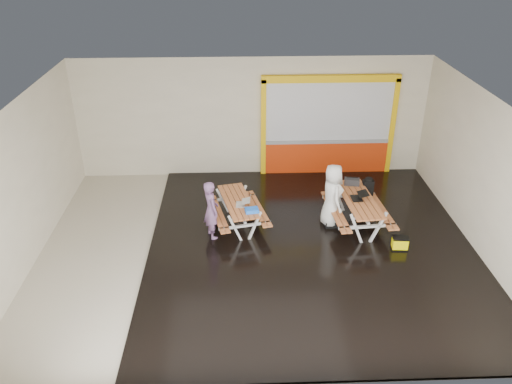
{
  "coord_description": "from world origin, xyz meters",
  "views": [
    {
      "loc": [
        -0.42,
        -9.88,
        6.74
      ],
      "look_at": [
        0.0,
        0.9,
        1.0
      ],
      "focal_mm": 35.82,
      "sensor_mm": 36.0,
      "label": 1
    }
  ],
  "objects_px": {
    "dark_case": "(333,223)",
    "toolbox": "(352,182)",
    "laptop_right": "(359,197)",
    "laptop_left": "(242,203)",
    "picnic_table_right": "(358,205)",
    "fluke_bag": "(400,243)",
    "person_left": "(211,210)",
    "backpack": "(368,187)",
    "picnic_table_left": "(238,207)",
    "person_right": "(332,195)",
    "blue_pouch": "(252,210)"
  },
  "relations": [
    {
      "from": "laptop_right",
      "to": "dark_case",
      "type": "distance_m",
      "value": 0.94
    },
    {
      "from": "person_right",
      "to": "laptop_left",
      "type": "xyz_separation_m",
      "value": [
        -2.19,
        -0.19,
        -0.06
      ]
    },
    {
      "from": "picnic_table_left",
      "to": "picnic_table_right",
      "type": "xyz_separation_m",
      "value": [
        2.94,
        -0.13,
        0.05
      ]
    },
    {
      "from": "person_left",
      "to": "laptop_right",
      "type": "relative_size",
      "value": 3.53
    },
    {
      "from": "person_right",
      "to": "laptop_left",
      "type": "distance_m",
      "value": 2.2
    },
    {
      "from": "person_right",
      "to": "fluke_bag",
      "type": "height_order",
      "value": "person_right"
    },
    {
      "from": "blue_pouch",
      "to": "dark_case",
      "type": "distance_m",
      "value": 2.16
    },
    {
      "from": "person_left",
      "to": "person_right",
      "type": "xyz_separation_m",
      "value": [
        2.92,
        0.46,
        0.07
      ]
    },
    {
      "from": "laptop_right",
      "to": "toolbox",
      "type": "distance_m",
      "value": 0.74
    },
    {
      "from": "toolbox",
      "to": "fluke_bag",
      "type": "relative_size",
      "value": 1.07
    },
    {
      "from": "person_left",
      "to": "laptop_right",
      "type": "distance_m",
      "value": 3.57
    },
    {
      "from": "picnic_table_left",
      "to": "toolbox",
      "type": "relative_size",
      "value": 5.06
    },
    {
      "from": "picnic_table_right",
      "to": "laptop_right",
      "type": "distance_m",
      "value": 0.24
    },
    {
      "from": "laptop_left",
      "to": "picnic_table_left",
      "type": "bearing_deg",
      "value": 116.93
    },
    {
      "from": "backpack",
      "to": "picnic_table_right",
      "type": "bearing_deg",
      "value": -118.54
    },
    {
      "from": "person_left",
      "to": "dark_case",
      "type": "relative_size",
      "value": 3.6
    },
    {
      "from": "picnic_table_left",
      "to": "blue_pouch",
      "type": "xyz_separation_m",
      "value": [
        0.32,
        -0.56,
        0.22
      ]
    },
    {
      "from": "laptop_right",
      "to": "fluke_bag",
      "type": "xyz_separation_m",
      "value": [
        0.78,
        -1.07,
        -0.66
      ]
    },
    {
      "from": "blue_pouch",
      "to": "backpack",
      "type": "relative_size",
      "value": 0.66
    },
    {
      "from": "backpack",
      "to": "dark_case",
      "type": "height_order",
      "value": "backpack"
    },
    {
      "from": "toolbox",
      "to": "laptop_right",
      "type": "bearing_deg",
      "value": -88.47
    },
    {
      "from": "laptop_left",
      "to": "dark_case",
      "type": "height_order",
      "value": "laptop_left"
    },
    {
      "from": "picnic_table_left",
      "to": "picnic_table_right",
      "type": "height_order",
      "value": "picnic_table_right"
    },
    {
      "from": "person_right",
      "to": "fluke_bag",
      "type": "distance_m",
      "value": 1.95
    },
    {
      "from": "blue_pouch",
      "to": "laptop_right",
      "type": "bearing_deg",
      "value": 9.11
    },
    {
      "from": "picnic_table_right",
      "to": "backpack",
      "type": "distance_m",
      "value": 0.85
    },
    {
      "from": "picnic_table_left",
      "to": "fluke_bag",
      "type": "height_order",
      "value": "picnic_table_left"
    },
    {
      "from": "picnic_table_left",
      "to": "backpack",
      "type": "relative_size",
      "value": 4.44
    },
    {
      "from": "dark_case",
      "to": "blue_pouch",
      "type": "bearing_deg",
      "value": -167.93
    },
    {
      "from": "laptop_right",
      "to": "dark_case",
      "type": "xyz_separation_m",
      "value": [
        -0.58,
        0.01,
        -0.73
      ]
    },
    {
      "from": "picnic_table_right",
      "to": "blue_pouch",
      "type": "xyz_separation_m",
      "value": [
        -2.61,
        -0.43,
        0.16
      ]
    },
    {
      "from": "person_left",
      "to": "toolbox",
      "type": "xyz_separation_m",
      "value": [
        3.53,
        1.08,
        0.12
      ]
    },
    {
      "from": "fluke_bag",
      "to": "person_left",
      "type": "bearing_deg",
      "value": 170.48
    },
    {
      "from": "toolbox",
      "to": "laptop_left",
      "type": "bearing_deg",
      "value": -163.67
    },
    {
      "from": "dark_case",
      "to": "toolbox",
      "type": "bearing_deg",
      "value": 52.21
    },
    {
      "from": "dark_case",
      "to": "picnic_table_right",
      "type": "bearing_deg",
      "value": -0.18
    },
    {
      "from": "picnic_table_right",
      "to": "person_left",
      "type": "height_order",
      "value": "person_left"
    },
    {
      "from": "blue_pouch",
      "to": "fluke_bag",
      "type": "bearing_deg",
      "value": -10.96
    },
    {
      "from": "person_left",
      "to": "laptop_left",
      "type": "height_order",
      "value": "person_left"
    },
    {
      "from": "person_left",
      "to": "blue_pouch",
      "type": "distance_m",
      "value": 0.95
    },
    {
      "from": "person_left",
      "to": "toolbox",
      "type": "relative_size",
      "value": 3.59
    },
    {
      "from": "laptop_left",
      "to": "laptop_right",
      "type": "relative_size",
      "value": 0.85
    },
    {
      "from": "person_left",
      "to": "backpack",
      "type": "xyz_separation_m",
      "value": [
        3.96,
        1.09,
        -0.03
      ]
    },
    {
      "from": "laptop_right",
      "to": "laptop_left",
      "type": "bearing_deg",
      "value": -178.39
    },
    {
      "from": "person_right",
      "to": "picnic_table_right",
      "type": "bearing_deg",
      "value": -109.74
    },
    {
      "from": "picnic_table_right",
      "to": "person_right",
      "type": "bearing_deg",
      "value": 170.83
    },
    {
      "from": "fluke_bag",
      "to": "dark_case",
      "type": "bearing_deg",
      "value": 141.39
    },
    {
      "from": "person_left",
      "to": "picnic_table_left",
      "type": "bearing_deg",
      "value": -74.68
    },
    {
      "from": "laptop_right",
      "to": "blue_pouch",
      "type": "distance_m",
      "value": 2.63
    },
    {
      "from": "person_right",
      "to": "laptop_left",
      "type": "bearing_deg",
      "value": 84.51
    }
  ]
}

